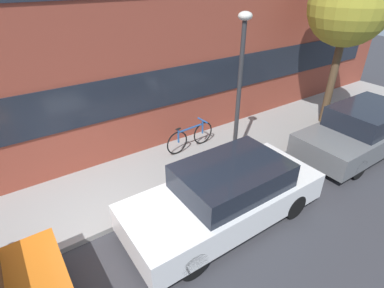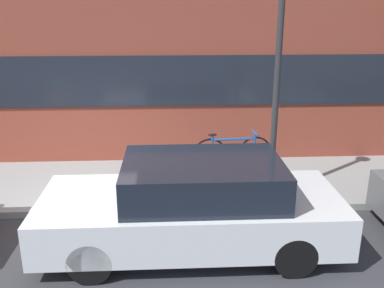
{
  "view_description": "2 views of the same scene",
  "coord_description": "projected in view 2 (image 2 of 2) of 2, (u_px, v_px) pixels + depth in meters",
  "views": [
    {
      "loc": [
        -1.19,
        -4.79,
        4.84
      ],
      "look_at": [
        2.34,
        0.38,
        1.24
      ],
      "focal_mm": 28.0,
      "sensor_mm": 36.0,
      "label": 1
    },
    {
      "loc": [
        1.93,
        -6.79,
        3.56
      ],
      "look_at": [
        2.31,
        0.57,
        1.13
      ],
      "focal_mm": 40.0,
      "sensor_mm": 36.0,
      "label": 2
    }
  ],
  "objects": [
    {
      "name": "bicycle",
      "position": [
        233.0,
        152.0,
        9.16
      ],
      "size": [
        1.72,
        0.44,
        0.83
      ],
      "rotation": [
        0.0,
        0.0,
        0.07
      ],
      "color": "black",
      "rests_on": "sidewalk_strip"
    },
    {
      "name": "ground_plane",
      "position": [
        62.0,
        218.0,
        7.46
      ],
      "size": [
        56.0,
        56.0,
        0.0
      ],
      "primitive_type": "plane",
      "color": "#333338"
    },
    {
      "name": "lamp_post",
      "position": [
        278.0,
        61.0,
        7.19
      ],
      "size": [
        0.32,
        0.32,
        3.99
      ],
      "color": "#2D2D30",
      "rests_on": "sidewalk_strip"
    },
    {
      "name": "sidewalk_strip",
      "position": [
        76.0,
        185.0,
        8.62
      ],
      "size": [
        28.0,
        2.49,
        0.13
      ],
      "color": "gray",
      "rests_on": "ground_plane"
    },
    {
      "name": "parked_car_white",
      "position": [
        194.0,
        206.0,
        6.36
      ],
      "size": [
        4.44,
        1.79,
        1.4
      ],
      "rotation": [
        0.0,
        0.0,
        3.14
      ],
      "color": "silver",
      "rests_on": "ground_plane"
    }
  ]
}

